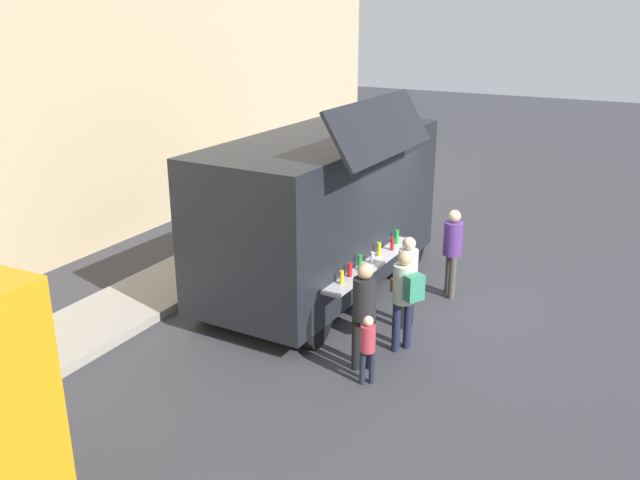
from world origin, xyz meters
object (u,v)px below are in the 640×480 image
at_px(customer_extra_browsing, 453,245).
at_px(customer_front_ordering, 407,275).
at_px(child_near_queue, 368,344).
at_px(trash_bin, 321,197).
at_px(customer_rear_waiting, 364,307).
at_px(food_truck_main, 322,209).
at_px(customer_mid_with_backpack, 405,291).

bearing_deg(customer_extra_browsing, customer_front_ordering, 46.35).
bearing_deg(customer_front_ordering, child_near_queue, 114.79).
height_order(customer_front_ordering, child_near_queue, customer_front_ordering).
xyz_separation_m(trash_bin, customer_rear_waiting, (-6.70, -4.24, 0.56)).
distance_m(customer_rear_waiting, child_near_queue, 0.56).
distance_m(food_truck_main, customer_front_ordering, 2.21).
relative_size(trash_bin, customer_mid_with_backpack, 0.54).
relative_size(customer_front_ordering, customer_extra_browsing, 0.95).
distance_m(customer_mid_with_backpack, child_near_queue, 1.23).
bearing_deg(customer_rear_waiting, child_near_queue, 176.79).
xyz_separation_m(customer_front_ordering, customer_mid_with_backpack, (-0.80, -0.27, 0.07)).
xyz_separation_m(food_truck_main, customer_rear_waiting, (-2.35, -1.92, -0.59)).
bearing_deg(customer_front_ordering, customer_extra_browsing, -80.22).
distance_m(trash_bin, customer_mid_with_backpack, 7.47).
relative_size(food_truck_main, customer_rear_waiting, 3.28).
distance_m(food_truck_main, customer_mid_with_backpack, 2.78).
bearing_deg(customer_mid_with_backpack, trash_bin, -19.71).
xyz_separation_m(food_truck_main, trash_bin, (4.35, 2.32, -1.15)).
xyz_separation_m(trash_bin, customer_front_ordering, (-5.10, -4.29, 0.50)).
bearing_deg(food_truck_main, customer_front_ordering, -108.84).
relative_size(customer_rear_waiting, customer_extra_browsing, 1.01).
xyz_separation_m(customer_mid_with_backpack, child_near_queue, (-1.17, 0.09, -0.38)).
xyz_separation_m(food_truck_main, customer_front_ordering, (-0.75, -1.97, -0.65)).
distance_m(customer_front_ordering, child_near_queue, 1.99).
relative_size(customer_rear_waiting, child_near_queue, 1.58).
height_order(customer_mid_with_backpack, child_near_queue, customer_mid_with_backpack).
xyz_separation_m(trash_bin, customer_extra_browsing, (-3.52, -4.57, 0.55)).
bearing_deg(customer_rear_waiting, food_truck_main, 4.07).
bearing_deg(customer_mid_with_backpack, food_truck_main, -2.03).
relative_size(food_truck_main, customer_mid_with_backpack, 3.34).
xyz_separation_m(customer_extra_browsing, child_near_queue, (-3.53, 0.10, -0.36)).
height_order(customer_rear_waiting, customer_extra_browsing, customer_rear_waiting).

